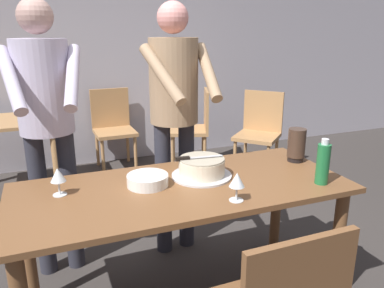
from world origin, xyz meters
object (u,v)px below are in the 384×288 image
Objects in this scene: cake_on_platter at (202,168)px; water_bottle at (323,163)px; hurricane_lamp at (297,145)px; wine_glass_near at (237,181)px; main_dining_table at (183,205)px; background_table at (5,137)px; person_cutting_cake at (175,104)px; person_standing_beside at (46,112)px; background_chair_2 at (195,125)px; plate_stack at (148,180)px; wine_glass_far at (58,176)px; background_chair_0 at (113,126)px; background_chair_1 at (259,130)px; cake_knife at (189,158)px.

cake_on_platter is 0.65m from water_bottle.
wine_glass_near is at bearing -148.45° from hurricane_lamp.
hurricane_lamp is (0.80, 0.11, 0.22)m from main_dining_table.
hurricane_lamp is at bearing -47.15° from background_table.
person_cutting_cake and person_standing_beside have the same top height.
cake_on_platter is 0.99m from person_standing_beside.
hurricane_lamp is 0.23× the size of background_chair_2.
hurricane_lamp is 2.70m from background_table.
plate_stack is 1.53× the size of wine_glass_far.
background_chair_0 is 1.66m from background_chair_1.
plate_stack is 1.53× the size of wine_glass_near.
cake_knife is 0.72m from water_bottle.
hurricane_lamp is (1.42, 0.00, 0.00)m from wine_glass_far.
water_bottle is at bearing -76.73° from background_chair_0.
background_chair_1 is (1.47, -0.77, 0.00)m from background_chair_0.
background_chair_1 is (1.35, 2.00, -0.36)m from wine_glass_near.
water_bottle is 0.37m from hurricane_lamp.
wine_glass_near is 2.80m from background_chair_0.
wine_glass_near reaches higher than background_table.
wine_glass_near is 0.08× the size of person_cutting_cake.
wine_glass_near is 0.08× the size of person_standing_beside.
background_table is (-0.39, 1.46, -0.50)m from person_standing_beside.
background_chair_1 is 1.00× the size of background_chair_2.
person_standing_beside is 1.91× the size of background_chair_0.
person_cutting_cake is (0.16, 0.59, 0.44)m from main_dining_table.
wine_glass_far is 0.69× the size of hurricane_lamp.
background_chair_1 is (1.53, 1.73, -0.15)m from main_dining_table.
cake_knife is 0.26m from plate_stack.
background_chair_1 is (1.38, 1.65, -0.31)m from cake_on_platter.
water_bottle is at bearing -30.11° from cake_on_platter.
background_chair_1 is at bearing -37.55° from background_chair_2.
background_chair_0 is at bearing 152.29° from background_chair_1.
water_bottle is 1.61m from person_standing_beside.
cake_on_platter is 2.17m from background_chair_1.
person_cutting_cake is 1.97m from background_table.
background_chair_0 is at bearing 21.28° from background_table.
wine_glass_near reaches higher than plate_stack.
wine_glass_near is (0.11, -0.36, -0.01)m from cake_knife.
background_chair_2 is at bearing 2.91° from background_table.
wine_glass_far is 0.16× the size of background_chair_0.
person_standing_beside is (-1.35, 0.86, 0.21)m from water_bottle.
cake_knife is 0.73m from hurricane_lamp.
background_chair_1 is at bearing -27.71° from background_chair_0.
person_standing_beside reaches higher than background_chair_2.
person_standing_beside reaches higher than main_dining_table.
background_chair_0 is at bearing 159.96° from background_chair_2.
water_bottle reaches higher than wine_glass_far.
wine_glass_near is 2.44m from background_chair_1.
background_chair_1 is (1.70, 1.66, -0.29)m from plate_stack.
background_chair_0 is 1.00× the size of background_chair_2.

